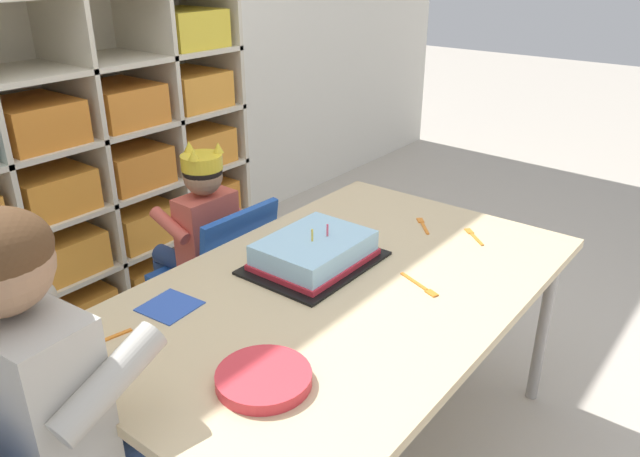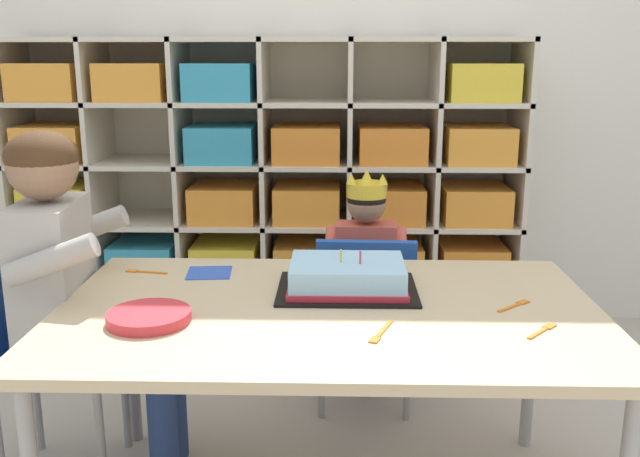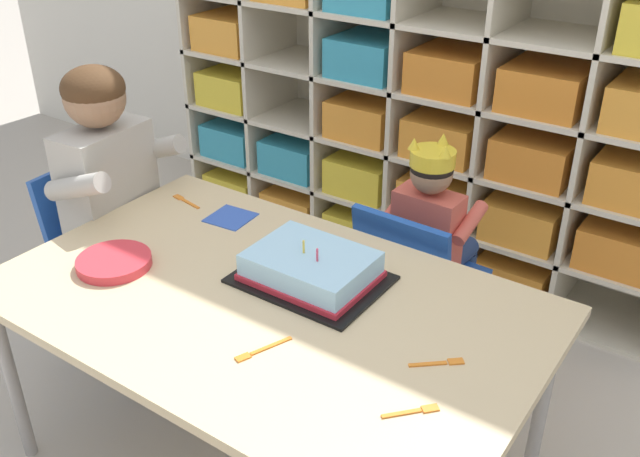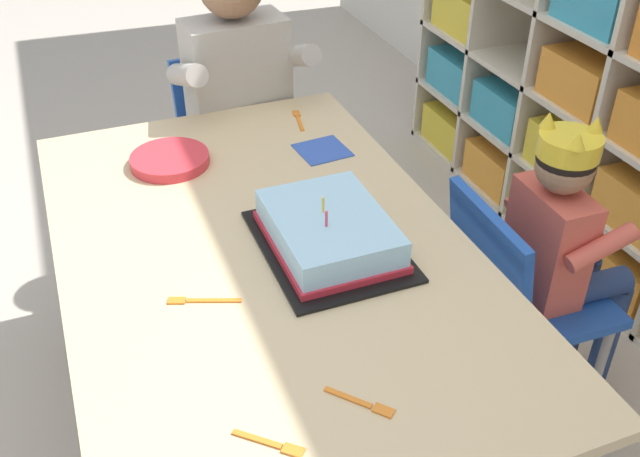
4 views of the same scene
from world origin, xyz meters
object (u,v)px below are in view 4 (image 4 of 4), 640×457
object	(u,v)px
classroom_chair_adult_side	(236,139)
birthday_cake_on_tray	(329,233)
fork_beside_plate_stack	(273,444)
adult_helper_seated	(245,91)
activity_table	(265,262)
fork_scattered_mid_table	(364,403)
classroom_chair_blue	(516,290)
paper_plate_stack	(170,160)
child_with_crown	(564,237)
fork_near_child_seat	(199,301)
fork_at_table_front_edge	(298,119)

from	to	relation	value
classroom_chair_adult_side	birthday_cake_on_tray	bearing A→B (deg)	-96.26
birthday_cake_on_tray	fork_beside_plate_stack	xyz separation A→B (m)	(0.46, -0.28, -0.03)
adult_helper_seated	activity_table	bearing A→B (deg)	-107.60
fork_scattered_mid_table	classroom_chair_blue	bearing A→B (deg)	-99.41
fork_scattered_mid_table	birthday_cake_on_tray	bearing A→B (deg)	-55.70
classroom_chair_adult_side	fork_scattered_mid_table	bearing A→B (deg)	-100.40
paper_plate_stack	classroom_chair_adult_side	bearing A→B (deg)	145.17
fork_beside_plate_stack	fork_scattered_mid_table	bearing A→B (deg)	-129.86
adult_helper_seated	fork_beside_plate_stack	size ratio (longest dim) A/B	10.31
child_with_crown	paper_plate_stack	bearing A→B (deg)	57.96
paper_plate_stack	fork_near_child_seat	xyz separation A→B (m)	(0.56, -0.06, -0.01)
classroom_chair_blue	classroom_chair_adult_side	bearing A→B (deg)	26.56
fork_near_child_seat	fork_at_table_front_edge	bearing A→B (deg)	77.31
birthday_cake_on_tray	fork_scattered_mid_table	distance (m)	0.45
adult_helper_seated	fork_near_child_seat	bearing A→B (deg)	-116.50
classroom_chair_adult_side	fork_near_child_seat	size ratio (longest dim) A/B	4.84
classroom_chair_blue	fork_near_child_seat	bearing A→B (deg)	92.14
classroom_chair_blue	child_with_crown	xyz separation A→B (m)	(0.00, 0.11, 0.13)
birthday_cake_on_tray	fork_near_child_seat	world-z (taller)	birthday_cake_on_tray
adult_helper_seated	fork_scattered_mid_table	bearing A→B (deg)	-101.38
classroom_chair_adult_side	fork_scattered_mid_table	xyz separation A→B (m)	(1.32, -0.14, 0.18)
classroom_chair_adult_side	fork_beside_plate_stack	distance (m)	1.39
fork_at_table_front_edge	fork_near_child_seat	bearing A→B (deg)	-23.18
activity_table	adult_helper_seated	xyz separation A→B (m)	(-0.72, 0.17, 0.08)
adult_helper_seated	birthday_cake_on_tray	bearing A→B (deg)	-97.18
child_with_crown	birthday_cake_on_tray	world-z (taller)	child_with_crown
paper_plate_stack	fork_beside_plate_stack	bearing A→B (deg)	-1.86
classroom_chair_adult_side	fork_at_table_front_edge	size ratio (longest dim) A/B	5.28
fork_scattered_mid_table	fork_near_child_seat	distance (m)	0.41
fork_near_child_seat	child_with_crown	bearing A→B (deg)	21.22
child_with_crown	fork_beside_plate_stack	bearing A→B (deg)	115.79
activity_table	fork_scattered_mid_table	size ratio (longest dim) A/B	13.52
classroom_chair_blue	birthday_cake_on_tray	xyz separation A→B (m)	(-0.07, -0.47, 0.25)
birthday_cake_on_tray	paper_plate_stack	xyz separation A→B (m)	(-0.48, -0.25, -0.02)
fork_at_table_front_edge	classroom_chair_blue	bearing A→B (deg)	36.15
classroom_chair_blue	classroom_chair_adult_side	distance (m)	1.05
classroom_chair_adult_side	fork_scattered_mid_table	world-z (taller)	classroom_chair_adult_side
activity_table	fork_scattered_mid_table	xyz separation A→B (m)	(0.48, 0.02, 0.04)
birthday_cake_on_tray	paper_plate_stack	distance (m)	0.54
adult_helper_seated	fork_at_table_front_edge	bearing A→B (deg)	-60.72
activity_table	classroom_chair_blue	world-z (taller)	classroom_chair_blue
adult_helper_seated	fork_scattered_mid_table	size ratio (longest dim) A/B	10.08
classroom_chair_adult_side	paper_plate_stack	bearing A→B (deg)	-129.11
activity_table	fork_at_table_front_edge	world-z (taller)	fork_at_table_front_edge
fork_near_child_seat	fork_scattered_mid_table	bearing A→B (deg)	-40.26
adult_helper_seated	fork_near_child_seat	world-z (taller)	adult_helper_seated
paper_plate_stack	fork_near_child_seat	bearing A→B (deg)	-5.89
classroom_chair_blue	birthday_cake_on_tray	world-z (taller)	birthday_cake_on_tray
fork_near_child_seat	classroom_chair_blue	bearing A→B (deg)	21.47
classroom_chair_blue	paper_plate_stack	xyz separation A→B (m)	(-0.55, -0.72, 0.23)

